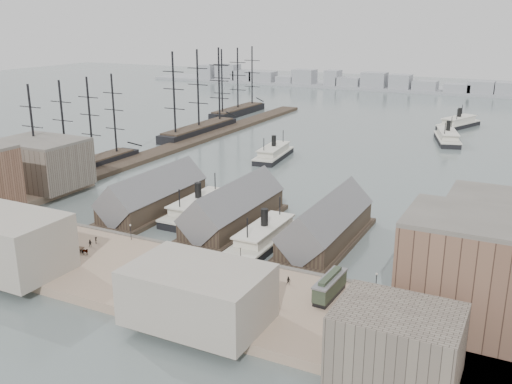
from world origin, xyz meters
The scene contains 39 objects.
ground centered at (0.00, 0.00, 0.00)m, with size 900.00×900.00×0.00m, color #525F5E.
quay centered at (0.00, -20.00, 1.00)m, with size 180.00×30.00×2.00m, color gray.
seawall centered at (0.00, -5.20, 1.15)m, with size 180.00×1.20×2.30m, color #59544C.
west_wharf centered at (-68.00, 100.00, 0.80)m, with size 10.00×220.00×1.60m, color #2D231C.
ferry_shed_west centered at (-26.00, 16.88, 4.64)m, with size 14.00×42.00×12.60m.
ferry_shed_center centered at (0.00, 16.88, 4.64)m, with size 14.00×42.00×12.60m.
ferry_shed_east centered at (26.00, 16.88, 4.64)m, with size 14.00×42.00×12.60m.
warehouse_west_back centered at (-70.00, 18.00, 9.00)m, with size 26.00×20.00×14.00m, color #60564C.
warehouse_east_front centered at (66.00, -12.00, 11.50)m, with size 30.00×18.00×19.00m, color brown.
street_bldg_center centered at (20.00, -32.00, 7.00)m, with size 24.00×16.00×10.00m, color gray.
street_bldg_east centered at (55.00, -33.00, 7.50)m, with size 18.00×14.00×11.00m, color #60564C.
lamp_post_far_w centered at (-45.00, -7.00, 4.71)m, with size 0.44×0.44×3.92m.
lamp_post_near_w centered at (-15.00, -7.00, 4.71)m, with size 0.44×0.44×3.92m.
lamp_post_near_e centered at (15.00, -7.00, 4.71)m, with size 0.44×0.44×3.92m.
lamp_post_far_e centered at (45.00, -7.00, 4.71)m, with size 0.44×0.44×3.92m.
far_shore centered at (-2.07, 334.14, 3.91)m, with size 500.00×40.00×15.72m.
ferry_docked_west centered at (-13.00, 20.09, 2.38)m, with size 8.55×28.49×10.18m.
ferry_docked_east centered at (13.00, 8.86, 2.32)m, with size 8.30×27.67×9.88m.
ferry_open_near centered at (-22.93, 90.65, 2.32)m, with size 11.30×28.45×9.89m.
ferry_open_mid centered at (32.91, 153.62, 2.42)m, with size 16.37×30.18×10.33m.
ferry_open_far centered at (32.00, 194.15, 2.45)m, with size 18.72×30.43×10.44m.
sailing_ship_near centered at (-75.81, 40.61, 2.45)m, with size 8.12×55.96×33.40m.
sailing_ship_mid centered at (-75.44, 118.96, 2.83)m, with size 9.62×55.58×39.55m.
sailing_ship_far centered at (-86.97, 178.72, 2.70)m, with size 9.11×50.59×37.43m.
tram centered at (37.71, -13.29, 4.06)m, with size 3.42×11.43×4.03m.
horse_cart_left centered at (-34.52, -18.97, 2.80)m, with size 4.75×3.23×1.56m.
horse_cart_center centered at (-19.24, -18.90, 2.80)m, with size 4.95×1.97×1.56m.
horse_cart_right centered at (24.07, -22.02, 2.76)m, with size 4.73×2.49×1.44m.
pedestrian_0 centered at (-49.92, -13.25, 2.81)m, with size 0.59×0.43×1.62m, color black.
pedestrian_1 centered at (-44.20, -16.35, 2.84)m, with size 0.81×0.63×1.67m, color black.
pedestrian_2 centered at (-20.85, -12.67, 2.82)m, with size 1.06×0.61×1.64m, color black.
pedestrian_3 centered at (-21.73, -20.81, 2.90)m, with size 1.05×0.44×1.80m, color black.
pedestrian_4 centered at (3.78, -17.15, 2.80)m, with size 0.79×0.51×1.61m, color black.
pedestrian_5 centered at (4.13, -21.34, 2.89)m, with size 0.65×0.47×1.78m, color black.
pedestrian_6 centered at (28.59, -11.99, 2.85)m, with size 0.83×0.64×1.70m, color black.
pedestrian_7 centered at (30.33, -21.43, 2.91)m, with size 1.17×0.67×1.81m, color black.
pedestrian_8 centered at (37.72, -15.16, 2.83)m, with size 0.97×0.40×1.66m, color black.
pedestrian_9 centered at (54.78, -25.76, 2.78)m, with size 0.76×0.50×1.56m, color black.
pedestrian_10 centered at (-20.54, -14.94, 2.90)m, with size 0.88×0.68×1.80m, color black.
Camera 1 is at (69.71, -107.55, 53.18)m, focal length 40.00 mm.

